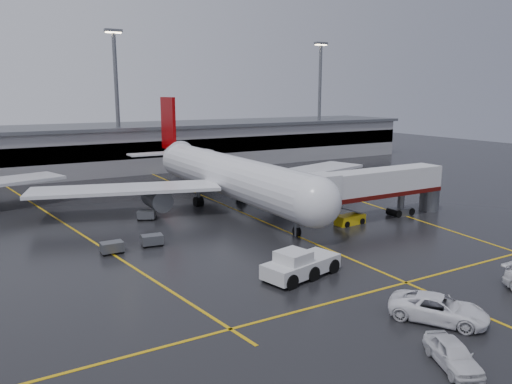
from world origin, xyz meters
TOP-DOWN VIEW (x-y plane):
  - ground at (0.00, 0.00)m, footprint 220.00×220.00m
  - apron_line_centre at (0.00, 0.00)m, footprint 0.25×90.00m
  - apron_line_stop at (0.00, -22.00)m, footprint 60.00×0.25m
  - apron_line_left at (-20.00, 10.00)m, footprint 9.99×69.35m
  - apron_line_right at (18.00, 10.00)m, footprint 7.57×69.64m
  - terminal at (0.00, 47.93)m, footprint 122.00×19.00m
  - light_mast_mid at (-5.00, 42.00)m, footprint 3.00×1.20m
  - light_mast_right at (40.00, 42.00)m, footprint 3.00×1.20m
  - main_airliner at (0.00, 9.70)m, footprint 48.80×45.60m
  - jet_bridge at (11.87, -6.00)m, footprint 19.90×3.40m
  - pushback_tractor at (-6.53, -16.77)m, footprint 7.26×4.28m
  - belt_loader at (7.91, -6.14)m, footprint 3.71×1.96m
  - service_van_a at (-3.25, -27.75)m, footprint 5.74×6.75m
  - service_van_d at (-7.05, -31.90)m, footprint 3.35×4.68m
  - baggage_cart_a at (-14.12, -2.76)m, footprint 2.16×1.56m
  - baggage_cart_b at (-18.09, -3.13)m, footprint 2.00×1.30m
  - baggage_cart_c at (-11.43, 7.35)m, footprint 2.37×2.05m

SIDE VIEW (x-z plane):
  - ground at x=0.00m, z-range 0.00..0.00m
  - apron_line_centre at x=0.00m, z-range 0.00..0.02m
  - apron_line_stop at x=0.00m, z-range 0.00..0.02m
  - apron_line_left at x=-20.00m, z-range 0.00..0.02m
  - apron_line_right at x=18.00m, z-range 0.00..0.02m
  - belt_loader at x=7.91m, z-range -0.58..1.70m
  - baggage_cart_a at x=-14.12m, z-range 0.07..1.19m
  - baggage_cart_b at x=-18.09m, z-range 0.07..1.19m
  - baggage_cart_c at x=-11.43m, z-range 0.07..1.19m
  - service_van_d at x=-7.05m, z-range 0.00..1.48m
  - service_van_a at x=-3.25m, z-range 0.00..1.72m
  - pushback_tractor at x=-6.53m, z-range -0.25..2.19m
  - jet_bridge at x=11.87m, z-range 0.91..6.96m
  - main_airliner at x=0.00m, z-range -2.84..11.26m
  - terminal at x=0.00m, z-range 0.02..8.62m
  - light_mast_mid at x=-5.00m, z-range 1.75..27.20m
  - light_mast_right at x=40.00m, z-range 1.75..27.20m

